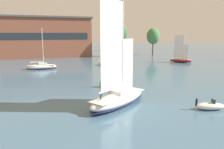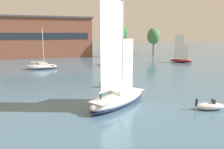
{
  "view_description": "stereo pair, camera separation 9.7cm",
  "coord_description": "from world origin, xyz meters",
  "views": [
    {
      "loc": [
        -10.79,
        -28.71,
        10.42
      ],
      "look_at": [
        0.0,
        3.0,
        4.09
      ],
      "focal_mm": 35.0,
      "sensor_mm": 36.0,
      "label": 1
    },
    {
      "loc": [
        -10.7,
        -28.75,
        10.42
      ],
      "look_at": [
        0.0,
        3.0,
        4.09
      ],
      "focal_mm": 35.0,
      "sensor_mm": 36.0,
      "label": 2
    }
  ],
  "objects": [
    {
      "name": "ground_plane",
      "position": [
        0.0,
        0.0,
        0.0
      ],
      "size": [
        400.0,
        400.0,
        0.0
      ],
      "primitive_type": "plane",
      "color": "#42667F"
    },
    {
      "name": "waterfront_building",
      "position": [
        -7.25,
        76.2,
        8.83
      ],
      "size": [
        40.5,
        18.96,
        17.59
      ],
      "color": "brown",
      "rests_on": "ground"
    },
    {
      "name": "tree_shore_center",
      "position": [
        42.47,
        65.99,
        9.09
      ],
      "size": [
        6.31,
        6.31,
        12.99
      ],
      "color": "#4C3828",
      "rests_on": "ground"
    },
    {
      "name": "tree_shore_right",
      "position": [
        24.18,
        64.14,
        10.42
      ],
      "size": [
        7.23,
        7.23,
        14.88
      ],
      "color": "#4C3828",
      "rests_on": "ground"
    },
    {
      "name": "sailboat_main",
      "position": [
        0.02,
        0.01,
        1.25
      ],
      "size": [
        11.7,
        9.19,
        16.21
      ],
      "color": "silver",
      "rests_on": "ground"
    },
    {
      "name": "sailboat_moored_near_marina",
      "position": [
        10.07,
        38.32,
        0.81
      ],
      "size": [
        4.18,
        8.95,
        11.87
      ],
      "color": "silver",
      "rests_on": "ground"
    },
    {
      "name": "sailboat_moored_mid_channel",
      "position": [
        38.29,
        37.91,
        0.88
      ],
      "size": [
        6.88,
        7.23,
        10.74
      ],
      "color": "maroon",
      "rests_on": "ground"
    },
    {
      "name": "sailboat_moored_far_slip",
      "position": [
        -10.0,
        38.2,
        0.82
      ],
      "size": [
        8.76,
        2.49,
        12.03
      ],
      "color": "white",
      "rests_on": "ground"
    },
    {
      "name": "motor_tender",
      "position": [
        11.39,
        -5.74,
        0.51
      ],
      "size": [
        4.4,
        2.77,
        1.58
      ],
      "color": "silver",
      "rests_on": "ground"
    },
    {
      "name": "channel_buoy",
      "position": [
        0.95,
        11.44,
        0.92
      ],
      "size": [
        1.28,
        1.28,
        2.29
      ],
      "color": "green",
      "rests_on": "ground"
    }
  ]
}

